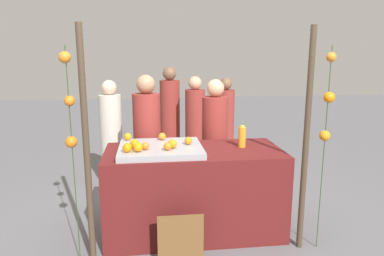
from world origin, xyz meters
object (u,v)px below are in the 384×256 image
at_px(orange_1, 188,141).
at_px(juice_bottle, 242,137).
at_px(orange_0, 145,146).
at_px(vendor_right, 215,147).
at_px(chalkboard_sign, 181,240).
at_px(vendor_left, 147,148).
at_px(stall_counter, 194,191).

relative_size(orange_1, juice_bottle, 0.34).
bearing_deg(orange_0, vendor_right, 44.75).
bearing_deg(chalkboard_sign, vendor_left, 102.30).
bearing_deg(vendor_left, orange_1, -57.82).
distance_m(stall_counter, vendor_right, 0.82).
bearing_deg(stall_counter, chalkboard_sign, -108.06).
height_order(orange_0, juice_bottle, juice_bottle).
height_order(orange_0, vendor_right, vendor_right).
distance_m(orange_0, juice_bottle, 1.04).
distance_m(orange_0, vendor_right, 1.22).
relative_size(stall_counter, juice_bottle, 7.79).
xyz_separation_m(stall_counter, juice_bottle, (0.52, 0.06, 0.56)).
distance_m(orange_0, chalkboard_sign, 0.94).
height_order(chalkboard_sign, vendor_right, vendor_right).
xyz_separation_m(chalkboard_sign, vendor_left, (-0.28, 1.28, 0.53)).
distance_m(vendor_left, vendor_right, 0.83).
bearing_deg(juice_bottle, stall_counter, -173.99).
xyz_separation_m(stall_counter, orange_0, (-0.49, -0.15, 0.55)).
bearing_deg(stall_counter, orange_0, -163.05).
bearing_deg(stall_counter, orange_1, -179.64).
height_order(stall_counter, orange_1, orange_1).
xyz_separation_m(vendor_left, vendor_right, (0.83, 0.02, -0.03)).
bearing_deg(chalkboard_sign, stall_counter, 71.94).
bearing_deg(vendor_right, orange_1, -120.77).
xyz_separation_m(stall_counter, chalkboard_sign, (-0.20, -0.61, -0.22)).
bearing_deg(vendor_right, chalkboard_sign, -113.00).
relative_size(juice_bottle, vendor_left, 0.14).
height_order(orange_0, chalkboard_sign, orange_0).
height_order(orange_1, chalkboard_sign, orange_1).
xyz_separation_m(orange_1, juice_bottle, (0.58, 0.06, 0.01)).
relative_size(orange_0, juice_bottle, 0.32).
bearing_deg(orange_0, chalkboard_sign, -57.45).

